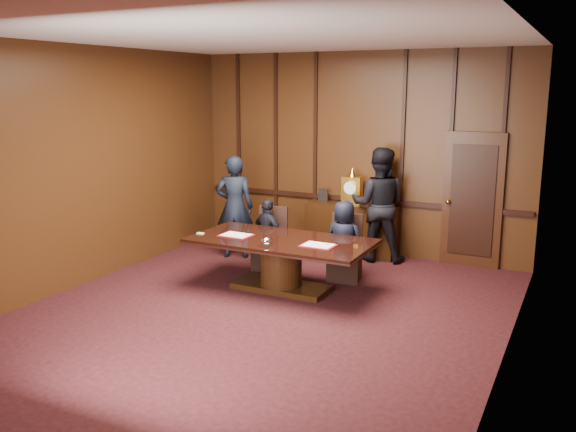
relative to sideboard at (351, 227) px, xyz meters
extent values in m
plane|color=black|center=(0.00, -3.26, -0.49)|extent=(7.00, 7.00, 0.00)
plane|color=silver|center=(0.00, -3.26, 3.01)|extent=(7.00, 7.00, 0.00)
cube|color=black|center=(0.00, 0.24, 1.26)|extent=(6.00, 0.04, 3.50)
cube|color=black|center=(0.00, -6.76, 1.26)|extent=(6.00, 0.04, 3.50)
cube|color=black|center=(-3.00, -3.26, 1.26)|extent=(0.04, 7.00, 3.50)
cube|color=black|center=(3.00, -3.26, 1.26)|extent=(0.04, 7.00, 3.50)
cube|color=black|center=(0.00, 0.21, 0.46)|extent=(5.90, 0.05, 0.08)
cube|color=black|center=(2.00, 0.20, 0.61)|extent=(0.95, 0.06, 2.20)
sphere|color=gold|center=(1.63, 0.13, 0.56)|extent=(0.08, 0.08, 0.08)
cube|color=black|center=(0.00, 0.00, -0.04)|extent=(1.60, 0.45, 0.90)
cube|color=black|center=(-0.70, 0.00, -0.46)|extent=(0.12, 0.40, 0.06)
cube|color=black|center=(0.70, 0.00, -0.46)|extent=(0.12, 0.40, 0.06)
cube|color=gold|center=(0.00, 0.00, 0.65)|extent=(0.34, 0.18, 0.48)
cylinder|color=white|center=(0.00, -0.10, 0.71)|extent=(0.22, 0.03, 0.22)
cone|color=gold|center=(0.00, 0.00, 0.97)|extent=(0.14, 0.14, 0.16)
cube|color=black|center=(-0.55, 0.02, 0.52)|extent=(0.18, 0.04, 0.22)
cube|color=#C86317|center=(0.50, 0.02, 0.47)|extent=(0.22, 0.12, 0.12)
cube|color=black|center=(-0.21, -2.28, -0.45)|extent=(1.40, 0.60, 0.08)
cylinder|color=black|center=(-0.21, -2.28, -0.10)|extent=(0.60, 0.60, 0.62)
cube|color=black|center=(-0.21, -2.28, 0.22)|extent=(2.62, 1.32, 0.02)
cube|color=black|center=(-0.21, -2.28, 0.24)|extent=(2.60, 1.30, 0.06)
cube|color=maroon|center=(-0.90, -2.39, 0.28)|extent=(0.47, 0.35, 0.01)
cube|color=white|center=(-0.90, -2.39, 0.29)|extent=(0.41, 0.29, 0.01)
cube|color=maroon|center=(0.42, -2.39, 0.28)|extent=(0.47, 0.34, 0.01)
cube|color=white|center=(0.42, -2.39, 0.29)|extent=(0.40, 0.29, 0.01)
cube|color=white|center=(-0.21, -2.73, 0.28)|extent=(0.20, 0.14, 0.01)
ellipsoid|color=white|center=(-0.21, -2.73, 0.34)|extent=(0.13, 0.13, 0.10)
cube|color=#DACA6A|center=(-1.43, -2.53, 0.28)|extent=(0.10, 0.07, 0.01)
cube|color=black|center=(-0.86, -1.43, -0.26)|extent=(0.55, 0.55, 0.46)
cube|color=black|center=(-0.90, -1.22, 0.23)|extent=(0.48, 0.14, 0.55)
cylinder|color=black|center=(-1.06, -1.63, -0.37)|extent=(0.04, 0.04, 0.23)
cylinder|color=black|center=(-0.66, -1.23, -0.37)|extent=(0.04, 0.04, 0.23)
cube|color=black|center=(0.44, -1.43, -0.26)|extent=(0.57, 0.57, 0.46)
cube|color=black|center=(0.39, -1.22, 0.23)|extent=(0.48, 0.16, 0.55)
cylinder|color=black|center=(0.24, -1.63, -0.37)|extent=(0.04, 0.04, 0.23)
cylinder|color=black|center=(0.64, -1.23, -0.37)|extent=(0.04, 0.04, 0.23)
imported|color=black|center=(-0.86, -1.48, 0.09)|extent=(0.73, 0.49, 1.15)
imported|color=black|center=(0.44, -1.48, 0.13)|extent=(0.61, 0.40, 1.24)
imported|color=black|center=(-1.73, -1.07, 0.40)|extent=(0.76, 0.64, 1.77)
imported|color=black|center=(0.54, -0.16, 0.48)|extent=(1.07, 0.91, 1.93)
camera|label=1|loc=(3.67, -9.81, 2.42)|focal=38.00mm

